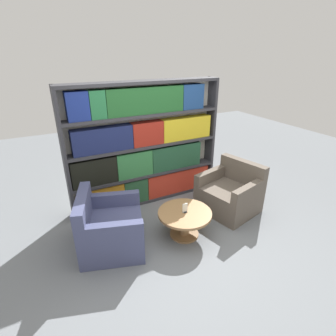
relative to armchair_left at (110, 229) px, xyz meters
name	(u,v)px	position (x,y,z in m)	size (l,w,h in m)	color
ground_plane	(188,245)	(0.99, -0.50, -0.30)	(14.00, 14.00, 0.00)	slate
bookshelf	(145,147)	(0.99, 0.99, 0.76)	(2.74, 0.30, 2.16)	silver
armchair_left	(110,229)	(0.00, 0.00, 0.00)	(1.07, 1.10, 0.85)	#42476B
armchair_right	(230,194)	(2.14, 0.00, 0.00)	(1.03, 1.06, 0.85)	brown
coffee_table	(185,219)	(1.07, -0.26, -0.01)	(0.80, 0.80, 0.41)	olive
table_sign	(185,209)	(1.07, -0.26, 0.17)	(0.08, 0.06, 0.15)	black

